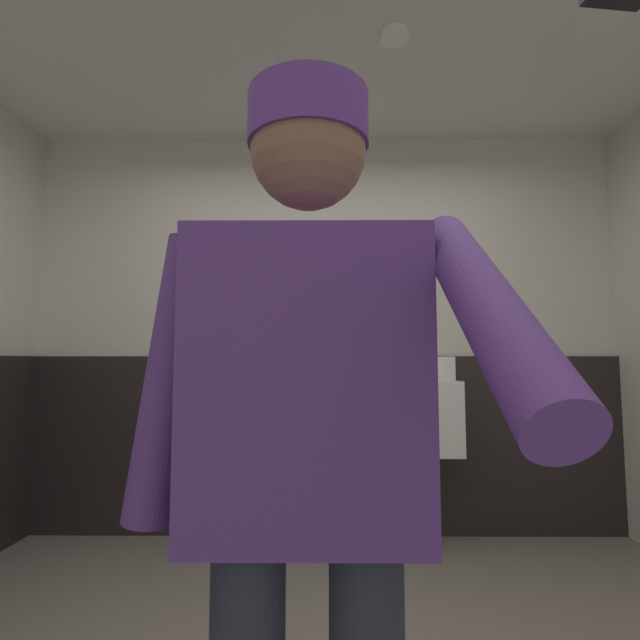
# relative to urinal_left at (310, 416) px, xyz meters

# --- Properties ---
(wall_back) EXTENTS (4.49, 0.12, 2.66)m
(wall_back) POSITION_rel_urinal_left_xyz_m (0.09, 0.22, 0.55)
(wall_back) COLOR beige
(wall_back) RESTS_ON ground_plane
(wainscot_band_back) EXTENTS (3.89, 0.03, 1.15)m
(wainscot_band_back) POSITION_rel_urinal_left_xyz_m (0.09, 0.14, -0.20)
(wainscot_band_back) COLOR black
(wainscot_band_back) RESTS_ON ground_plane
(downlight_far) EXTENTS (0.14, 0.14, 0.03)m
(downlight_far) POSITION_rel_urinal_left_xyz_m (0.42, -0.92, 1.87)
(downlight_far) COLOR white
(urinal_left) EXTENTS (0.40, 0.34, 1.24)m
(urinal_left) POSITION_rel_urinal_left_xyz_m (0.00, 0.00, 0.00)
(urinal_left) COLOR white
(urinal_left) RESTS_ON ground_plane
(urinal_middle) EXTENTS (0.40, 0.34, 1.24)m
(urinal_middle) POSITION_rel_urinal_left_xyz_m (0.75, 0.00, 0.00)
(urinal_middle) COLOR white
(urinal_middle) RESTS_ON ground_plane
(privacy_divider_panel) EXTENTS (0.04, 0.40, 0.90)m
(privacy_divider_panel) POSITION_rel_urinal_left_xyz_m (0.38, -0.07, 0.17)
(privacy_divider_panel) COLOR #4C4C51
(person) EXTENTS (0.66, 0.60, 1.65)m
(person) POSITION_rel_urinal_left_xyz_m (0.05, -2.13, 0.20)
(person) COLOR #2D3342
(person) RESTS_ON ground_plane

